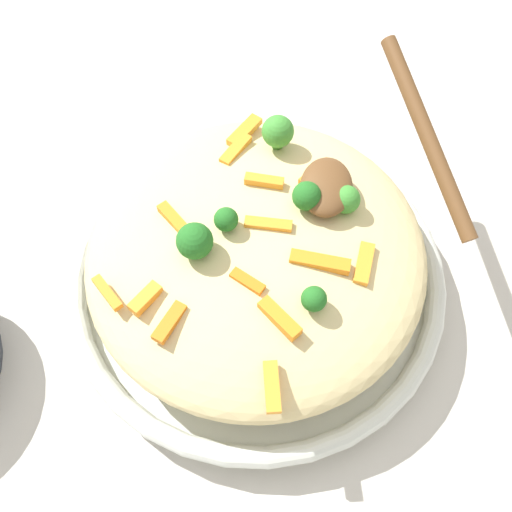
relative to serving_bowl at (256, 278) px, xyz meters
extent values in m
plane|color=beige|center=(0.00, 0.00, -0.02)|extent=(2.40, 2.40, 0.00)
cylinder|color=silver|center=(0.00, 0.00, -0.01)|extent=(0.29, 0.29, 0.02)
torus|color=silver|center=(0.00, 0.00, 0.01)|extent=(0.31, 0.31, 0.02)
torus|color=black|center=(0.00, 0.00, 0.01)|extent=(0.31, 0.31, 0.00)
ellipsoid|color=#DBC689|center=(0.00, 0.00, 0.04)|extent=(0.27, 0.27, 0.06)
cube|color=orange|center=(-0.07, -0.03, 0.07)|extent=(0.03, 0.03, 0.01)
cube|color=orange|center=(-0.02, -0.05, 0.07)|extent=(0.01, 0.04, 0.01)
cube|color=orange|center=(0.00, 0.06, 0.07)|extent=(0.03, 0.03, 0.01)
cube|color=orange|center=(-0.11, -0.03, 0.07)|extent=(0.04, 0.02, 0.01)
cube|color=orange|center=(-0.04, 0.00, 0.07)|extent=(0.02, 0.03, 0.01)
cube|color=orange|center=(-0.01, -0.08, 0.07)|extent=(0.04, 0.01, 0.01)
cube|color=orange|center=(0.01, -0.01, 0.07)|extent=(0.01, 0.04, 0.01)
cube|color=orange|center=(0.05, 0.00, 0.07)|extent=(0.01, 0.03, 0.01)
cube|color=orange|center=(-0.08, 0.05, 0.07)|extent=(0.03, 0.02, 0.01)
cube|color=orange|center=(0.08, 0.03, 0.07)|extent=(0.04, 0.02, 0.01)
cube|color=orange|center=(0.06, -0.04, 0.07)|extent=(0.03, 0.03, 0.01)
cube|color=orange|center=(-0.06, 0.07, 0.07)|extent=(0.03, 0.02, 0.01)
cube|color=orange|center=(0.10, 0.02, 0.07)|extent=(0.04, 0.03, 0.01)
cube|color=orange|center=(-0.06, 0.10, 0.07)|extent=(0.03, 0.03, 0.01)
cylinder|color=#205B1C|center=(-0.05, -0.05, 0.07)|extent=(0.01, 0.01, 0.01)
sphere|color=#236B23|center=(-0.05, -0.05, 0.08)|extent=(0.02, 0.02, 0.02)
cylinder|color=#205B1C|center=(0.03, -0.03, 0.07)|extent=(0.01, 0.01, 0.01)
sphere|color=#236B23|center=(0.03, -0.03, 0.09)|extent=(0.02, 0.02, 0.02)
cylinder|color=#205B1C|center=(-0.02, 0.04, 0.07)|extent=(0.01, 0.01, 0.01)
sphere|color=#236B23|center=(-0.02, 0.04, 0.09)|extent=(0.03, 0.03, 0.03)
cylinder|color=#377928|center=(0.09, -0.01, 0.07)|extent=(0.01, 0.01, 0.01)
sphere|color=#3D8E33|center=(0.09, -0.01, 0.08)|extent=(0.03, 0.03, 0.03)
cylinder|color=#205B1C|center=(0.00, 0.02, 0.07)|extent=(0.01, 0.01, 0.00)
sphere|color=#236B23|center=(0.00, 0.02, 0.08)|extent=(0.02, 0.02, 0.02)
cylinder|color=#377928|center=(0.03, -0.06, 0.07)|extent=(0.01, 0.01, 0.01)
sphere|color=#3D8E33|center=(0.03, -0.06, 0.08)|extent=(0.02, 0.02, 0.02)
ellipsoid|color=brown|center=(0.04, -0.05, 0.08)|extent=(0.06, 0.04, 0.02)
cylinder|color=brown|center=(0.08, -0.12, 0.11)|extent=(0.15, 0.08, 0.06)
camera|label=1|loc=(-0.23, -0.03, 0.43)|focal=40.58mm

